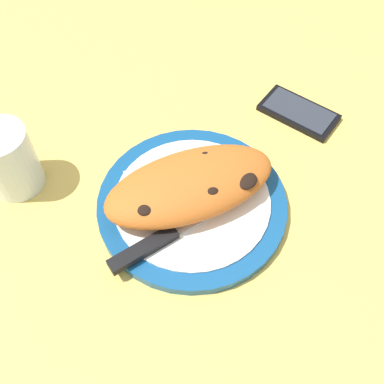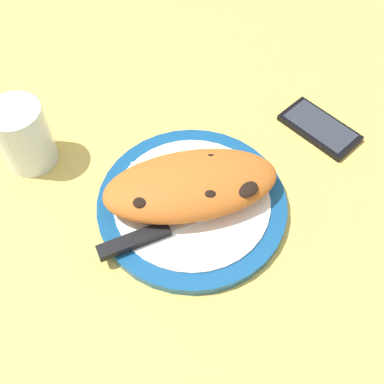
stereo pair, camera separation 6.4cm
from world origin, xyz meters
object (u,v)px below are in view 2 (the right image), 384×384
calzone (193,185)px  plate (192,204)px  fork (178,166)px  smartphone (320,128)px  water_glass (25,139)px  knife (154,233)px

calzone → plate: bearing=66.1°
fork → plate: bearing=98.5°
fork → smartphone: fork is taller
plate → calzone: 3.69cm
fork → smartphone: bearing=-170.3°
smartphone → calzone: bearing=22.6°
fork → smartphone: 24.58cm
plate → fork: size_ratio=1.57×
calzone → fork: bearing=-77.2°
plate → water_glass: water_glass is taller
water_glass → knife: bearing=131.5°
calzone → knife: bearing=39.0°
knife → fork: bearing=-116.1°
plate → water_glass: size_ratio=2.59×
knife → plate: bearing=-143.7°
calzone → smartphone: bearing=-157.4°
fork → water_glass: bearing=-19.7°
fork → knife: size_ratio=0.77×
calzone → water_glass: 26.24cm
calzone → water_glass: water_glass is taller
water_glass → plate: bearing=148.3°
plate → knife: knife is taller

